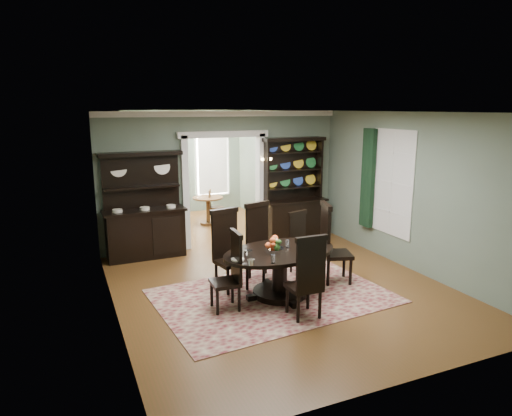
% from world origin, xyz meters
% --- Properties ---
extents(room, '(5.51, 6.01, 3.01)m').
position_xyz_m(room, '(0.00, 0.04, 1.58)').
color(room, brown).
rests_on(room, ground).
extents(parlor, '(3.51, 3.50, 3.01)m').
position_xyz_m(parlor, '(0.00, 5.53, 1.52)').
color(parlor, brown).
rests_on(parlor, ground).
extents(doorway_trim, '(2.08, 0.25, 2.57)m').
position_xyz_m(doorway_trim, '(0.00, 3.00, 1.62)').
color(doorway_trim, silver).
rests_on(doorway_trim, floor).
extents(right_window, '(0.15, 1.47, 2.12)m').
position_xyz_m(right_window, '(2.69, 0.93, 1.60)').
color(right_window, white).
rests_on(right_window, wall_right).
extents(wall_sconce, '(0.27, 0.21, 0.21)m').
position_xyz_m(wall_sconce, '(0.95, 2.85, 1.89)').
color(wall_sconce, '#AE7E2E').
rests_on(wall_sconce, back_wall_right).
extents(rug, '(3.93, 2.86, 0.01)m').
position_xyz_m(rug, '(-0.28, -0.20, 0.01)').
color(rug, maroon).
rests_on(rug, floor).
extents(dining_table, '(2.17, 2.11, 0.79)m').
position_xyz_m(dining_table, '(-0.16, -0.21, 0.55)').
color(dining_table, black).
rests_on(dining_table, rug).
extents(centerpiece, '(1.55, 0.99, 0.25)m').
position_xyz_m(centerpiece, '(-0.25, -0.23, 0.86)').
color(centerpiece, white).
rests_on(centerpiece, dining_table).
extents(chair_far_left, '(0.60, 0.58, 1.39)m').
position_xyz_m(chair_far_left, '(-0.82, 0.49, 0.73)').
color(chair_far_left, black).
rests_on(chair_far_left, rug).
extents(chair_far_mid, '(0.64, 0.62, 1.41)m').
position_xyz_m(chair_far_mid, '(-0.12, 0.68, 0.74)').
color(chair_far_mid, black).
rests_on(chair_far_mid, rug).
extents(chair_far_right, '(0.53, 0.52, 1.18)m').
position_xyz_m(chair_far_right, '(0.69, 0.66, 0.62)').
color(chair_far_right, black).
rests_on(chair_far_right, rug).
extents(chair_end_left, '(0.46, 0.48, 1.24)m').
position_xyz_m(chair_end_left, '(-1.07, -0.36, 0.65)').
color(chair_end_left, black).
rests_on(chair_end_left, rug).
extents(chair_end_right, '(0.64, 0.66, 1.45)m').
position_xyz_m(chair_end_right, '(0.94, -0.01, 0.76)').
color(chair_end_right, black).
rests_on(chair_end_right, rug).
extents(chair_near, '(0.50, 0.46, 1.31)m').
position_xyz_m(chair_near, '(-0.17, -1.15, 0.69)').
color(chair_near, black).
rests_on(chair_near, rug).
extents(sideboard, '(1.68, 0.62, 2.20)m').
position_xyz_m(sideboard, '(-1.84, 2.74, 0.77)').
color(sideboard, black).
rests_on(sideboard, floor).
extents(welsh_dresser, '(1.55, 0.61, 2.40)m').
position_xyz_m(welsh_dresser, '(1.65, 2.74, 0.87)').
color(welsh_dresser, black).
rests_on(welsh_dresser, floor).
extents(parlor_table, '(0.80, 0.80, 0.74)m').
position_xyz_m(parlor_table, '(0.19, 4.83, 0.49)').
color(parlor_table, brown).
rests_on(parlor_table, parlor_floor).
extents(parlor_chair_left, '(0.45, 0.44, 1.03)m').
position_xyz_m(parlor_chair_left, '(-0.67, 4.67, 0.55)').
color(parlor_chair_left, brown).
rests_on(parlor_chair_left, parlor_floor).
extents(parlor_chair_right, '(0.44, 0.44, 0.93)m').
position_xyz_m(parlor_chair_right, '(0.36, 4.84, 0.50)').
color(parlor_chair_right, brown).
rests_on(parlor_chair_right, parlor_floor).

